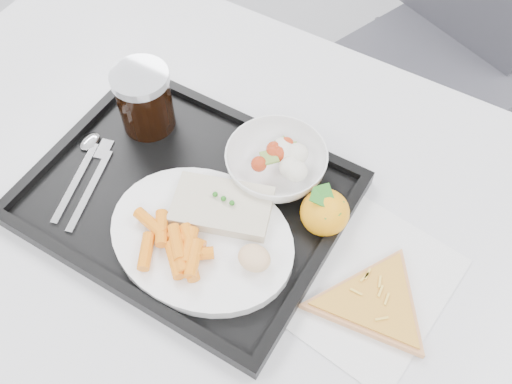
{
  "coord_description": "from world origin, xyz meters",
  "views": [
    {
      "loc": [
        0.29,
        -0.07,
        1.47
      ],
      "look_at": [
        0.05,
        0.33,
        0.77
      ],
      "focal_mm": 40.0,
      "sensor_mm": 36.0,
      "label": 1
    }
  ],
  "objects_px": {
    "chair": "(438,33)",
    "salad_bowl": "(276,163)",
    "tray": "(187,198)",
    "table": "(222,223)",
    "cola_glass": "(144,99)",
    "dinner_plate": "(202,238)",
    "tangerine": "(325,212)",
    "pizza_slice": "(375,302)"
  },
  "relations": [
    {
      "from": "table",
      "to": "chair",
      "type": "height_order",
      "value": "chair"
    },
    {
      "from": "tray",
      "to": "dinner_plate",
      "type": "bearing_deg",
      "value": -38.84
    },
    {
      "from": "table",
      "to": "chair",
      "type": "distance_m",
      "value": 0.81
    },
    {
      "from": "tangerine",
      "to": "pizza_slice",
      "type": "height_order",
      "value": "tangerine"
    },
    {
      "from": "tray",
      "to": "pizza_slice",
      "type": "bearing_deg",
      "value": -1.58
    },
    {
      "from": "pizza_slice",
      "to": "salad_bowl",
      "type": "bearing_deg",
      "value": 152.19
    },
    {
      "from": "chair",
      "to": "salad_bowl",
      "type": "relative_size",
      "value": 6.11
    },
    {
      "from": "table",
      "to": "pizza_slice",
      "type": "height_order",
      "value": "pizza_slice"
    },
    {
      "from": "pizza_slice",
      "to": "tray",
      "type": "bearing_deg",
      "value": 178.42
    },
    {
      "from": "table",
      "to": "chair",
      "type": "bearing_deg",
      "value": 82.16
    },
    {
      "from": "chair",
      "to": "tangerine",
      "type": "xyz_separation_m",
      "value": [
        0.04,
        -0.75,
        0.25
      ]
    },
    {
      "from": "tray",
      "to": "pizza_slice",
      "type": "xyz_separation_m",
      "value": [
        0.31,
        -0.01,
        0.0
      ]
    },
    {
      "from": "tray",
      "to": "tangerine",
      "type": "height_order",
      "value": "tangerine"
    },
    {
      "from": "dinner_plate",
      "to": "chair",
      "type": "bearing_deg",
      "value": 84.28
    },
    {
      "from": "tray",
      "to": "cola_glass",
      "type": "height_order",
      "value": "cola_glass"
    },
    {
      "from": "tray",
      "to": "table",
      "type": "bearing_deg",
      "value": 34.08
    },
    {
      "from": "chair",
      "to": "dinner_plate",
      "type": "distance_m",
      "value": 0.9
    },
    {
      "from": "cola_glass",
      "to": "table",
      "type": "bearing_deg",
      "value": -19.19
    },
    {
      "from": "chair",
      "to": "salad_bowl",
      "type": "xyz_separation_m",
      "value": [
        -0.06,
        -0.71,
        0.25
      ]
    },
    {
      "from": "cola_glass",
      "to": "pizza_slice",
      "type": "xyz_separation_m",
      "value": [
        0.44,
        -0.1,
        -0.06
      ]
    },
    {
      "from": "salad_bowl",
      "to": "cola_glass",
      "type": "xyz_separation_m",
      "value": [
        -0.23,
        -0.02,
        0.03
      ]
    },
    {
      "from": "table",
      "to": "cola_glass",
      "type": "xyz_separation_m",
      "value": [
        -0.17,
        0.06,
        0.14
      ]
    },
    {
      "from": "tangerine",
      "to": "pizza_slice",
      "type": "distance_m",
      "value": 0.14
    },
    {
      "from": "table",
      "to": "tray",
      "type": "distance_m",
      "value": 0.09
    },
    {
      "from": "cola_glass",
      "to": "tray",
      "type": "bearing_deg",
      "value": -33.55
    },
    {
      "from": "table",
      "to": "cola_glass",
      "type": "distance_m",
      "value": 0.23
    },
    {
      "from": "table",
      "to": "tray",
      "type": "xyz_separation_m",
      "value": [
        -0.04,
        -0.03,
        0.08
      ]
    },
    {
      "from": "salad_bowl",
      "to": "pizza_slice",
      "type": "relative_size",
      "value": 0.54
    },
    {
      "from": "table",
      "to": "tangerine",
      "type": "distance_m",
      "value": 0.19
    },
    {
      "from": "tray",
      "to": "tangerine",
      "type": "bearing_deg",
      "value": 19.38
    },
    {
      "from": "table",
      "to": "cola_glass",
      "type": "bearing_deg",
      "value": 160.81
    },
    {
      "from": "cola_glass",
      "to": "tangerine",
      "type": "xyz_separation_m",
      "value": [
        0.33,
        -0.02,
        -0.04
      ]
    },
    {
      "from": "salad_bowl",
      "to": "pizza_slice",
      "type": "height_order",
      "value": "salad_bowl"
    },
    {
      "from": "table",
      "to": "tray",
      "type": "relative_size",
      "value": 2.67
    },
    {
      "from": "tray",
      "to": "salad_bowl",
      "type": "bearing_deg",
      "value": 48.82
    },
    {
      "from": "table",
      "to": "salad_bowl",
      "type": "distance_m",
      "value": 0.14
    },
    {
      "from": "cola_glass",
      "to": "tangerine",
      "type": "relative_size",
      "value": 1.16
    },
    {
      "from": "tray",
      "to": "dinner_plate",
      "type": "height_order",
      "value": "dinner_plate"
    },
    {
      "from": "chair",
      "to": "dinner_plate",
      "type": "relative_size",
      "value": 3.44
    },
    {
      "from": "dinner_plate",
      "to": "tangerine",
      "type": "xyz_separation_m",
      "value": [
        0.13,
        0.12,
        0.01
      ]
    },
    {
      "from": "table",
      "to": "dinner_plate",
      "type": "relative_size",
      "value": 4.44
    },
    {
      "from": "dinner_plate",
      "to": "pizza_slice",
      "type": "height_order",
      "value": "dinner_plate"
    }
  ]
}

